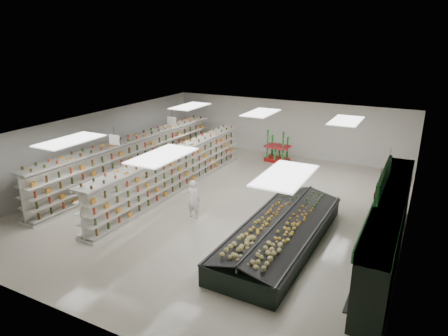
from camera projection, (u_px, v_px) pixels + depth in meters
The scene contains 16 objects.
floor at pixel (222, 203), 16.76m from camera, with size 16.00×16.00×0.00m, color beige.
ceiling at pixel (222, 129), 15.74m from camera, with size 14.00×16.00×0.02m, color white.
wall_back at pixel (287, 128), 22.98m from camera, with size 14.00×0.02×3.20m, color silver.
wall_front at pixel (67, 261), 9.52m from camera, with size 14.00×0.02×3.20m, color silver.
wall_left at pixel (94, 146), 19.30m from camera, with size 0.02×16.00×3.20m, color silver.
wall_right at pixel (409, 198), 13.19m from camera, with size 0.02×16.00×3.20m, color silver.
produce_wall_case at pixel (388, 223), 12.25m from camera, with size 0.93×8.00×2.20m.
aisle_sign_near at pixel (114, 140), 15.86m from camera, with size 0.52×0.06×0.75m.
aisle_sign_far at pixel (172, 121), 19.22m from camera, with size 0.52×0.06×0.75m.
hortifruti_banner at pixel (384, 178), 11.92m from camera, with size 0.12×3.20×0.95m.
gondola_left at pixel (134, 160), 19.29m from camera, with size 1.42×11.91×2.06m.
gondola_center at pixel (175, 172), 17.87m from camera, with size 0.88×10.98×1.90m.
produce_island at pixel (281, 232), 13.34m from camera, with size 2.56×6.74×1.00m.
soda_endcap at pixel (277, 148), 22.02m from camera, with size 1.35×0.98×1.64m.
shopper_main at pixel (193, 199), 15.22m from camera, with size 0.56×0.37×1.54m, color silver.
shopper_background at pixel (187, 160), 19.84m from camera, with size 0.78×0.48×1.60m, color tan.
Camera 1 is at (7.16, -13.65, 6.74)m, focal length 32.00 mm.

